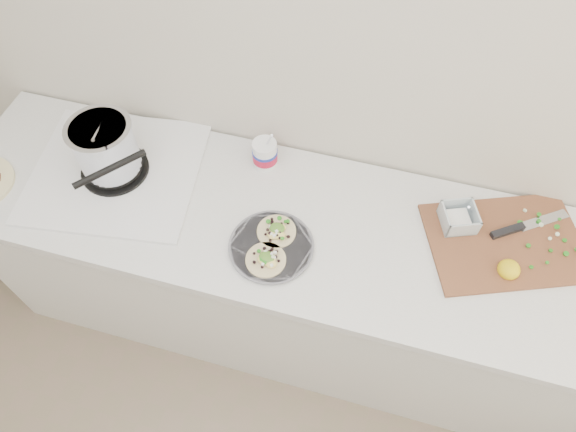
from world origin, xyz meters
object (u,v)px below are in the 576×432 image
(taco_plate, at_px, (271,245))
(tub, at_px, (265,152))
(stove, at_px, (109,156))
(cutboard, at_px, (502,237))

(taco_plate, relative_size, tub, 1.37)
(stove, distance_m, taco_plate, 0.67)
(cutboard, bearing_deg, stove, 162.04)
(tub, height_order, cutboard, tub)
(stove, height_order, tub, stove)
(stove, xyz_separation_m, cutboard, (1.38, 0.08, -0.08))
(cutboard, bearing_deg, tub, 151.50)
(taco_plate, bearing_deg, stove, 166.46)
(taco_plate, xyz_separation_m, cutboard, (0.74, 0.24, 0.00))
(stove, bearing_deg, taco_plate, -21.53)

